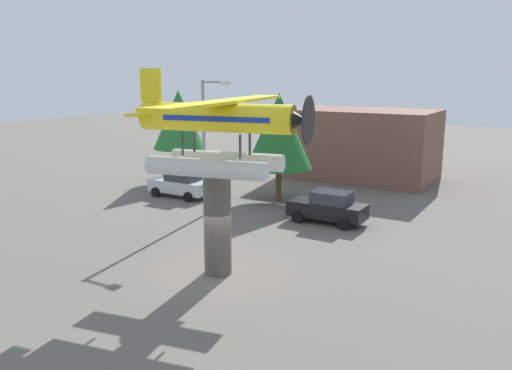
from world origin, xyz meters
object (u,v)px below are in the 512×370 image
car_mid_black (328,207)px  streetlight_primary (207,138)px  car_near_silver (181,184)px  floatplane_monument (219,130)px  storefront_building (360,144)px  tree_west (179,120)px  display_pedestal (217,224)px  tree_east (279,131)px

car_mid_black → streetlight_primary: (-6.49, -2.15, 3.56)m
streetlight_primary → car_near_silver: bearing=146.4°
floatplane_monument → storefront_building: 22.30m
floatplane_monument → streetlight_primary: (-5.69, 6.92, -1.38)m
car_mid_black → tree_west: size_ratio=0.62×
display_pedestal → streetlight_primary: streetlight_primary is taller
car_mid_black → car_near_silver: bearing=-3.6°
car_near_silver → storefront_building: 14.64m
floatplane_monument → tree_east: bearing=97.2°
floatplane_monument → storefront_building: floatplane_monument is taller
display_pedestal → storefront_building: 22.10m
car_mid_black → storefront_building: bearing=-77.3°
tree_west → tree_east: tree_east is taller
car_mid_black → storefront_building: 13.35m
floatplane_monument → car_mid_black: bearing=74.2°
car_near_silver → streetlight_primary: size_ratio=0.55×
storefront_building → tree_east: 10.22m
tree_west → tree_east: 9.51m
car_mid_black → display_pedestal: bearing=84.2°
display_pedestal → car_mid_black: 9.22m
display_pedestal → tree_west: (-13.14, 13.82, 2.56)m
display_pedestal → floatplane_monument: bearing=10.7°
tree_west → tree_east: bearing=-10.4°
car_near_silver → streetlight_primary: streetlight_primary is taller
floatplane_monument → storefront_building: bearing=84.8°
car_near_silver → storefront_building: (7.83, 12.23, 1.77)m
floatplane_monument → car_near_silver: 14.77m
streetlight_primary → storefront_building: streetlight_primary is taller
storefront_building → tree_east: tree_east is taller
display_pedestal → tree_east: tree_east is taller
tree_west → tree_east: size_ratio=1.00×
car_near_silver → car_mid_black: size_ratio=1.00×
streetlight_primary → storefront_building: (3.58, 15.06, -1.79)m
tree_west → storefront_building: bearing=36.2°
car_near_silver → car_mid_black: same height
floatplane_monument → streetlight_primary: size_ratio=1.37×
streetlight_primary → tree_west: size_ratio=1.12×
floatplane_monument → display_pedestal: bearing=180.0°
car_near_silver → tree_west: bearing=-50.6°
storefront_building → tree_west: size_ratio=1.63×
car_mid_black → floatplane_monument: bearing=85.0°
floatplane_monument → car_near_silver: size_ratio=2.48×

